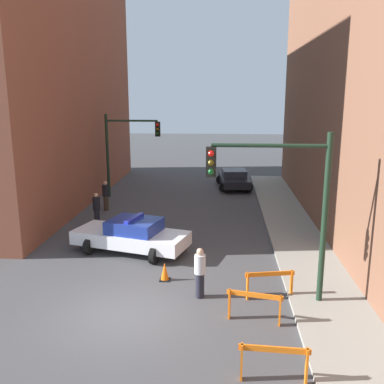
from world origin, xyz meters
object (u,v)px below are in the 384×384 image
(barrier_mid, at_px, (274,358))
(pedestrian_corner, at_px, (106,195))
(pedestrian_crossing, at_px, (97,209))
(traffic_light_near, at_px, (286,193))
(barrier_corner, at_px, (270,280))
(pedestrian_sidewalk, at_px, (200,272))
(traffic_cone, at_px, (165,272))
(parked_car_near, at_px, (234,178))
(police_car, at_px, (132,235))
(barrier_back, at_px, (254,302))
(traffic_light_far, at_px, (124,144))

(barrier_mid, bearing_deg, pedestrian_corner, 118.59)
(pedestrian_crossing, height_order, pedestrian_corner, same)
(traffic_light_near, bearing_deg, barrier_corner, 143.14)
(pedestrian_sidewalk, relative_size, traffic_cone, 2.53)
(traffic_light_near, relative_size, parked_car_near, 1.17)
(barrier_mid, bearing_deg, pedestrian_sidewalk, 115.10)
(police_car, height_order, traffic_cone, police_car)
(pedestrian_sidewalk, relative_size, barrier_corner, 1.05)
(pedestrian_sidewalk, relative_size, barrier_back, 1.05)
(barrier_mid, bearing_deg, parked_car_near, 91.33)
(parked_car_near, relative_size, pedestrian_corner, 2.68)
(traffic_light_far, xyz_separation_m, parked_car_near, (6.89, 3.19, -2.72))
(traffic_light_far, distance_m, pedestrian_sidewalk, 14.77)
(pedestrian_crossing, relative_size, barrier_back, 1.05)
(pedestrian_sidewalk, bearing_deg, traffic_cone, 154.24)
(pedestrian_crossing, bearing_deg, traffic_light_near, -172.40)
(police_car, relative_size, barrier_mid, 3.14)
(pedestrian_crossing, bearing_deg, parked_car_near, -76.21)
(barrier_mid, distance_m, barrier_back, 2.64)
(traffic_cone, bearing_deg, barrier_back, -41.64)
(pedestrian_sidewalk, xyz_separation_m, traffic_cone, (-1.30, 1.19, -0.54))
(pedestrian_corner, bearing_deg, traffic_light_near, 125.06)
(barrier_back, bearing_deg, traffic_cone, 138.36)
(police_car, relative_size, parked_car_near, 1.13)
(pedestrian_crossing, relative_size, traffic_cone, 2.53)
(police_car, bearing_deg, pedestrian_corner, 40.04)
(pedestrian_corner, xyz_separation_m, barrier_corner, (8.08, -10.10, -0.24))
(pedestrian_crossing, bearing_deg, traffic_cone, 174.95)
(police_car, height_order, pedestrian_corner, pedestrian_corner)
(police_car, relative_size, pedestrian_corner, 3.03)
(parked_car_near, bearing_deg, barrier_back, -94.74)
(barrier_back, bearing_deg, police_car, 131.50)
(parked_car_near, height_order, pedestrian_crossing, pedestrian_crossing)
(parked_car_near, bearing_deg, barrier_corner, -92.66)
(pedestrian_corner, distance_m, barrier_back, 13.83)
(traffic_light_near, bearing_deg, traffic_light_far, 120.51)
(traffic_cone, bearing_deg, parked_car_near, 80.06)
(police_car, height_order, pedestrian_sidewalk, pedestrian_sidewalk)
(pedestrian_corner, height_order, barrier_back, pedestrian_corner)
(pedestrian_corner, height_order, pedestrian_sidewalk, same)
(pedestrian_crossing, relative_size, barrier_corner, 1.05)
(police_car, relative_size, pedestrian_crossing, 3.03)
(pedestrian_corner, bearing_deg, traffic_cone, 112.82)
(pedestrian_sidewalk, height_order, traffic_cone, pedestrian_sidewalk)
(barrier_back, bearing_deg, barrier_mid, -84.31)
(police_car, xyz_separation_m, pedestrian_crossing, (-2.48, 3.42, 0.14))
(traffic_light_near, height_order, traffic_light_far, traffic_light_near)
(traffic_light_far, xyz_separation_m, pedestrian_crossing, (-0.04, -6.20, -2.54))
(traffic_light_near, bearing_deg, pedestrian_sidewalk, 176.58)
(traffic_cone, bearing_deg, traffic_light_near, -19.22)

